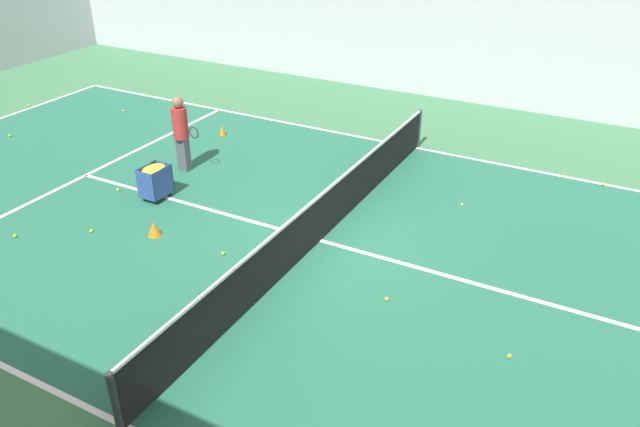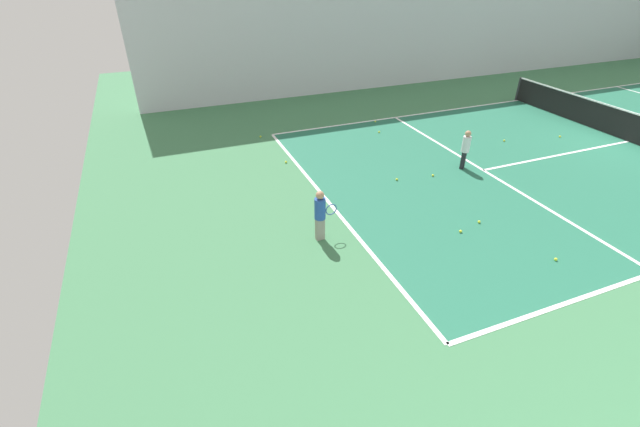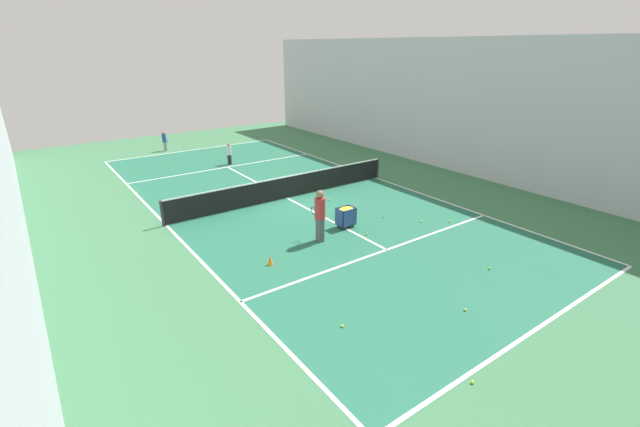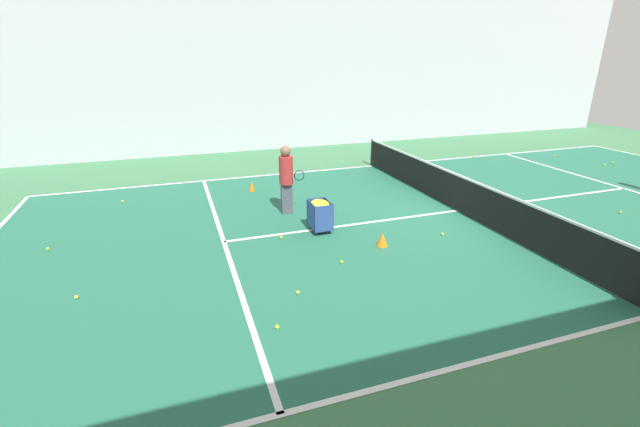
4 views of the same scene
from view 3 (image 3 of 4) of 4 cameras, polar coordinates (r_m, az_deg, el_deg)
The scene contains 40 objects.
ground_plane at distance 19.06m, azimuth -4.43°, elevation 2.06°, with size 35.67×35.67×0.00m, color #3D754C.
court_playing_area at distance 19.06m, azimuth -4.43°, elevation 2.07°, with size 10.64×23.08×0.00m.
line_baseline_near at distance 29.20m, azimuth -16.43°, elevation 8.15°, with size 10.64×0.10×0.00m, color white.
line_baseline_far at distance 11.84m, azimuth 27.04°, elevation -13.46°, with size 10.64×0.10×0.00m, color white.
line_sideline_left at distance 22.13m, azimuth 7.45°, elevation 4.73°, with size 0.10×23.08×0.00m, color white.
line_sideline_right at distance 17.13m, azimuth -19.80°, elevation -1.49°, with size 0.10×23.08×0.00m, color white.
line_service_near at distance 24.48m, azimuth -12.23°, elevation 6.06°, with size 10.64×0.10×0.00m, color white.
line_service_far at distance 14.41m, azimuth 8.88°, elevation -4.80°, with size 10.64×0.10×0.00m, color white.
line_centre_service at distance 19.06m, azimuth -4.43°, elevation 2.08°, with size 0.10×12.69×0.00m, color white.
hall_enclosure_left at distance 24.59m, azimuth 15.59°, elevation 13.85°, with size 0.15×31.97×6.74m.
hall_enclosure_right at distance 15.72m, azimuth -36.79°, elevation 6.39°, with size 0.15×31.97×6.74m.
tennis_net at distance 18.89m, azimuth -4.47°, elevation 3.56°, with size 10.94×0.10×1.01m.
player_near_baseline at distance 29.39m, azimuth -20.04°, elevation 9.25°, with size 0.27×0.58×1.26m.
coach_at_net at distance 14.48m, azimuth -0.01°, elevation 0.16°, with size 0.39×0.71×1.84m.
child_midcourt at distance 24.92m, azimuth -12.04°, elevation 8.00°, with size 0.34×0.34×1.22m.
ball_cart at distance 15.82m, azimuth 3.48°, elevation 0.04°, with size 0.65×0.47×0.78m.
training_cone_0 at distance 13.34m, azimuth -6.67°, elevation -6.20°, with size 0.18×0.18×0.31m, color orange.
training_cone_1 at distance 17.47m, azimuth 4.56°, elevation 0.75°, with size 0.27×0.27×0.30m, color orange.
tennis_ball_0 at distance 31.64m, azimuth -7.79°, elevation 9.86°, with size 0.07×0.07×0.07m, color yellow.
tennis_ball_1 at distance 21.19m, azimuth -4.39°, elevation 4.19°, with size 0.07×0.07×0.07m, color yellow.
tennis_ball_2 at distance 19.66m, azimuth -14.34°, elevation 2.16°, with size 0.07×0.07×0.07m, color yellow.
tennis_ball_3 at distance 10.65m, azimuth 3.00°, elevation -14.75°, with size 0.07×0.07×0.07m, color yellow.
tennis_ball_4 at distance 18.68m, azimuth 1.24°, elevation 1.83°, with size 0.07×0.07×0.07m, color yellow.
tennis_ball_5 at distance 23.19m, azimuth -6.24°, elevation 5.65°, with size 0.07×0.07×0.07m, color yellow.
tennis_ball_6 at distance 30.44m, azimuth -11.72°, elevation 9.16°, with size 0.07×0.07×0.07m, color yellow.
tennis_ball_7 at distance 26.25m, azimuth -19.92°, elevation 6.36°, with size 0.07×0.07×0.07m, color yellow.
tennis_ball_8 at distance 15.40m, azimuth 6.27°, elevation -2.73°, with size 0.07×0.07×0.07m, color yellow.
tennis_ball_9 at distance 27.47m, azimuth -5.74°, elevation 8.18°, with size 0.07×0.07×0.07m, color yellow.
tennis_ball_10 at distance 16.85m, azimuth 13.35°, elevation -1.02°, with size 0.07×0.07×0.07m, color yellow.
tennis_ball_11 at distance 17.16m, azimuth 16.83°, elevation -0.97°, with size 0.07×0.07×0.07m, color yellow.
tennis_ball_12 at distance 24.70m, azimuth -22.78°, elevation 5.07°, with size 0.07×0.07×0.07m, color yellow.
tennis_ball_13 at distance 14.03m, azimuth 21.67°, elevation -6.80°, with size 0.07×0.07×0.07m, color yellow.
tennis_ball_14 at distance 9.71m, azimuth 19.67°, elevation -20.40°, with size 0.07×0.07×0.07m, color yellow.
tennis_ball_15 at distance 17.02m, azimuth 8.46°, elevation -0.42°, with size 0.07×0.07×0.07m, color yellow.
tennis_ball_16 at distance 26.07m, azimuth -13.32°, elevation 6.98°, with size 0.07×0.07×0.07m, color yellow.
tennis_ball_17 at distance 21.37m, azimuth -23.25°, elevation 2.60°, with size 0.07×0.07×0.07m, color yellow.
tennis_ball_18 at distance 11.79m, azimuth 18.81°, elevation -12.05°, with size 0.07×0.07×0.07m, color yellow.
tennis_ball_19 at distance 27.66m, azimuth -3.34°, elevation 8.34°, with size 0.07×0.07×0.07m, color yellow.
tennis_ball_20 at distance 27.16m, azimuth -13.95°, elevation 7.50°, with size 0.07×0.07×0.07m, color yellow.
tennis_ball_21 at distance 25.65m, azimuth -19.10°, elevation 6.14°, with size 0.07×0.07×0.07m, color yellow.
Camera 3 is at (9.22, 15.43, 6.34)m, focal length 24.00 mm.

